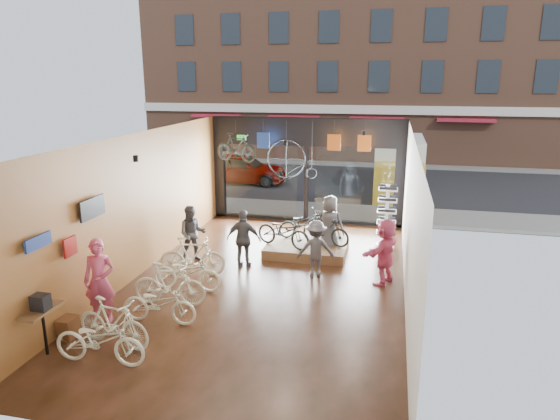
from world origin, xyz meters
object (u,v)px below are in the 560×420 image
(street_car, at_px, (242,168))
(customer_3, at_px, (316,249))
(box_truck, at_px, (399,168))
(floor_bike_0, at_px, (100,341))
(sunglasses_rack, at_px, (387,217))
(display_platform, at_px, (307,249))
(floor_bike_5, at_px, (192,256))
(customer_4, at_px, (330,225))
(customer_1, at_px, (192,234))
(floor_bike_3, at_px, (169,284))
(floor_bike_4, at_px, (187,273))
(customer_0, at_px, (100,281))
(display_bike_right, at_px, (303,223))
(display_bike_mid, at_px, (326,230))
(customer_5, at_px, (385,251))
(display_bike_left, at_px, (283,231))
(customer_2, at_px, (244,239))
(hung_bike, at_px, (236,147))
(floor_bike_2, at_px, (159,304))
(floor_bike_1, at_px, (113,322))

(street_car, relative_size, customer_3, 2.86)
(box_truck, xyz_separation_m, floor_bike_0, (-5.43, -15.31, -0.77))
(street_car, height_order, sunglasses_rack, sunglasses_rack)
(display_platform, bearing_deg, floor_bike_5, -138.87)
(customer_4, height_order, sunglasses_rack, sunglasses_rack)
(box_truck, distance_m, customer_1, 11.45)
(floor_bike_3, distance_m, floor_bike_4, 0.88)
(customer_1, xyz_separation_m, customer_4, (3.79, 1.48, 0.08))
(floor_bike_4, height_order, customer_0, customer_0)
(display_bike_right, height_order, customer_3, customer_3)
(display_bike_mid, distance_m, customer_5, 2.54)
(display_bike_left, distance_m, customer_2, 1.43)
(customer_0, bearing_deg, street_car, 83.23)
(customer_1, xyz_separation_m, customer_3, (3.66, -0.44, -0.04))
(customer_0, distance_m, hung_bike, 7.31)
(display_platform, height_order, customer_0, customer_0)
(customer_2, bearing_deg, box_truck, -113.36)
(box_truck, xyz_separation_m, floor_bike_2, (-5.07, -13.58, -0.80))
(customer_4, xyz_separation_m, sunglasses_rack, (1.65, 0.93, 0.11))
(sunglasses_rack, bearing_deg, customer_0, -152.70)
(floor_bike_5, bearing_deg, display_bike_left, -56.67)
(floor_bike_0, distance_m, customer_1, 5.49)
(floor_bike_3, distance_m, customer_1, 2.96)
(display_bike_left, distance_m, customer_1, 2.66)
(floor_bike_3, height_order, customer_0, customer_0)
(floor_bike_1, bearing_deg, display_platform, -15.00)
(sunglasses_rack, bearing_deg, floor_bike_4, -156.79)
(floor_bike_3, bearing_deg, display_platform, -35.86)
(floor_bike_4, bearing_deg, sunglasses_rack, -49.33)
(customer_2, bearing_deg, customer_3, 172.59)
(customer_3, relative_size, customer_5, 0.90)
(street_car, xyz_separation_m, floor_bike_2, (2.58, -14.58, -0.32))
(floor_bike_4, bearing_deg, display_bike_right, -30.44)
(display_bike_left, relative_size, display_bike_right, 1.11)
(floor_bike_5, relative_size, sunglasses_rack, 0.88)
(floor_bike_0, relative_size, customer_5, 1.03)
(floor_bike_2, relative_size, customer_4, 0.93)
(floor_bike_3, distance_m, hung_bike, 6.40)
(floor_bike_4, bearing_deg, display_bike_mid, -43.94)
(display_bike_right, height_order, customer_4, customer_4)
(floor_bike_1, bearing_deg, floor_bike_0, -161.93)
(display_bike_right, xyz_separation_m, hung_bike, (-2.46, 0.96, 2.20))
(display_bike_left, distance_m, customer_3, 1.81)
(customer_1, xyz_separation_m, hung_bike, (0.41, 3.04, 2.11))
(box_truck, xyz_separation_m, floor_bike_4, (-5.17, -11.85, -0.78))
(floor_bike_2, distance_m, sunglasses_rack, 7.75)
(customer_5, bearing_deg, customer_1, -69.00)
(floor_bike_0, relative_size, customer_2, 1.07)
(display_bike_right, distance_m, sunglasses_rack, 2.61)
(floor_bike_5, distance_m, customer_5, 5.09)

